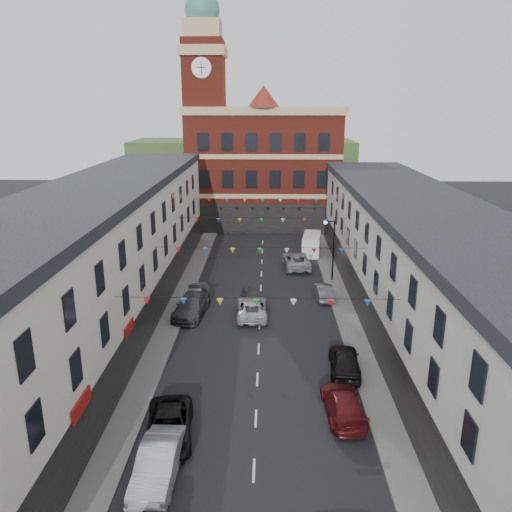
# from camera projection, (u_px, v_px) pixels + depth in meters

# --- Properties ---
(ground) EXTENTS (160.00, 160.00, 0.00)m
(ground) POSITION_uv_depth(u_px,v_px,m) (259.00, 349.00, 34.61)
(ground) COLOR black
(ground) RESTS_ON ground
(pavement_left) EXTENTS (1.80, 64.00, 0.15)m
(pavement_left) POSITION_uv_depth(u_px,v_px,m) (165.00, 334.00, 36.65)
(pavement_left) COLOR #605E5B
(pavement_left) RESTS_ON ground
(pavement_right) EXTENTS (1.80, 64.00, 0.15)m
(pavement_right) POSITION_uv_depth(u_px,v_px,m) (354.00, 336.00, 36.34)
(pavement_right) COLOR #605E5B
(pavement_right) RESTS_ON ground
(terrace_left) EXTENTS (8.40, 56.00, 10.70)m
(terrace_left) POSITION_uv_depth(u_px,v_px,m) (88.00, 270.00, 34.26)
(terrace_left) COLOR silver
(terrace_left) RESTS_ON ground
(terrace_right) EXTENTS (8.40, 56.00, 9.70)m
(terrace_right) POSITION_uv_depth(u_px,v_px,m) (432.00, 280.00, 33.89)
(terrace_right) COLOR silver
(terrace_right) RESTS_ON ground
(civic_building) EXTENTS (20.60, 13.30, 18.50)m
(civic_building) POSITION_uv_depth(u_px,v_px,m) (264.00, 166.00, 68.53)
(civic_building) COLOR maroon
(civic_building) RESTS_ON ground
(clock_tower) EXTENTS (5.60, 5.60, 30.00)m
(clock_tower) POSITION_uv_depth(u_px,v_px,m) (205.00, 115.00, 63.89)
(clock_tower) COLOR maroon
(clock_tower) RESTS_ON ground
(distant_hill) EXTENTS (40.00, 14.00, 10.00)m
(distant_hill) POSITION_uv_depth(u_px,v_px,m) (243.00, 168.00, 92.53)
(distant_hill) COLOR #2E4D24
(distant_hill) RESTS_ON ground
(street_lamp) EXTENTS (1.10, 0.36, 6.00)m
(street_lamp) POSITION_uv_depth(u_px,v_px,m) (331.00, 242.00, 46.71)
(street_lamp) COLOR black
(street_lamp) RESTS_ON ground
(car_left_b) EXTENTS (1.83, 4.91, 1.60)m
(car_left_b) POSITION_uv_depth(u_px,v_px,m) (158.00, 464.00, 22.40)
(car_left_b) COLOR #B1B6B9
(car_left_b) RESTS_ON ground
(car_left_c) EXTENTS (2.92, 5.28, 1.40)m
(car_left_c) POSITION_uv_depth(u_px,v_px,m) (169.00, 426.00, 25.19)
(car_left_c) COLOR black
(car_left_c) RESTS_ON ground
(car_left_d) EXTENTS (2.86, 5.73, 1.60)m
(car_left_d) POSITION_uv_depth(u_px,v_px,m) (192.00, 305.00, 40.04)
(car_left_d) COLOR #3A3D41
(car_left_d) RESTS_ON ground
(car_left_e) EXTENTS (2.00, 4.51, 1.51)m
(car_left_e) POSITION_uv_depth(u_px,v_px,m) (196.00, 295.00, 42.46)
(car_left_e) COLOR gray
(car_left_e) RESTS_ON ground
(car_right_c) EXTENTS (2.24, 4.96, 1.41)m
(car_right_c) POSITION_uv_depth(u_px,v_px,m) (343.00, 404.00, 27.05)
(car_right_c) COLOR #591116
(car_right_c) RESTS_ON ground
(car_right_d) EXTENTS (2.16, 4.70, 1.56)m
(car_right_d) POSITION_uv_depth(u_px,v_px,m) (345.00, 361.00, 31.41)
(car_right_d) COLOR black
(car_right_d) RESTS_ON ground
(car_right_e) EXTENTS (1.62, 3.96, 1.28)m
(car_right_e) POSITION_uv_depth(u_px,v_px,m) (323.00, 291.00, 43.50)
(car_right_e) COLOR #53575B
(car_right_e) RESTS_ON ground
(car_right_f) EXTENTS (3.07, 5.85, 1.57)m
(car_right_f) POSITION_uv_depth(u_px,v_px,m) (296.00, 260.00, 51.77)
(car_right_f) COLOR #999B9D
(car_right_f) RESTS_ON ground
(moving_car) EXTENTS (2.53, 5.19, 1.42)m
(moving_car) POSITION_uv_depth(u_px,v_px,m) (252.00, 308.00, 39.85)
(moving_car) COLOR #B8B9C0
(moving_car) RESTS_ON ground
(white_van) EXTENTS (2.54, 5.12, 2.17)m
(white_van) POSITION_uv_depth(u_px,v_px,m) (312.00, 244.00, 56.59)
(white_van) COLOR white
(white_van) RESTS_ON ground
(pedestrian) EXTENTS (0.64, 0.49, 1.58)m
(pedestrian) POSITION_uv_depth(u_px,v_px,m) (244.00, 296.00, 41.95)
(pedestrian) COLOR black
(pedestrian) RESTS_ON ground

